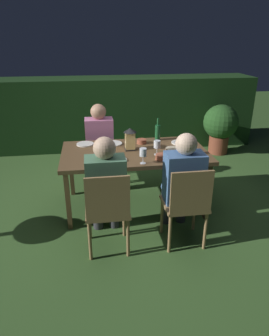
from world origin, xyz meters
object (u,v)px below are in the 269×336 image
object	(u,v)px
wine_glass_c	(143,153)
plate_d	(113,144)
chair_side_left_a	(108,209)
person_in_green	(106,185)
lantern_centerpiece	(130,138)
person_in_pink	(100,142)
dining_table	(134,155)
plate_a	(117,160)
chair_side_left_b	(187,203)
plate_c	(85,144)
potted_plant_by_hedge	(220,125)
bowl_salad	(162,157)
bowl_olives	(172,150)
wine_glass_b	(157,145)
person_in_blue	(182,180)
wine_glass_a	(188,145)
bowl_bread	(142,141)
plate_b	(180,143)
green_bottle_on_table	(158,132)
chair_side_right_a	(100,148)

from	to	relation	value
wine_glass_c	plate_d	size ratio (longest dim) A/B	0.70
chair_side_left_a	person_in_green	xyz separation A→B (m)	(0.00, 0.20, 0.15)
lantern_centerpiece	plate_d	world-z (taller)	lantern_centerpiece
person_in_pink	plate_d	distance (m)	0.42
dining_table	plate_a	size ratio (longest dim) A/B	7.74
person_in_green	chair_side_left_b	xyz separation A→B (m)	(0.77, -0.20, -0.15)
plate_c	chair_side_left_a	bearing A→B (deg)	-80.83
potted_plant_by_hedge	bowl_salad	bearing A→B (deg)	-127.61
bowl_olives	wine_glass_b	bearing A→B (deg)	-163.31
person_in_blue	plate_a	xyz separation A→B (m)	(-0.62, 0.41, 0.10)
wine_glass_b	plate_c	world-z (taller)	wine_glass_b
plate_d	bowl_olives	size ratio (longest dim) A/B	1.50
wine_glass_a	wine_glass_c	xyz separation A→B (m)	(-0.55, -0.18, 0.00)
potted_plant_by_hedge	bowl_olives	bearing A→B (deg)	-127.37
dining_table	bowl_olives	xyz separation A→B (m)	(0.43, -0.10, 0.08)
person_in_blue	wine_glass_a	distance (m)	0.55
person_in_blue	bowl_bread	xyz separation A→B (m)	(-0.25, 0.94, 0.12)
person_in_blue	person_in_pink	size ratio (longest dim) A/B	1.00
plate_a	plate_b	size ratio (longest dim) A/B	1.01
green_bottle_on_table	bowl_bread	distance (m)	0.26
plate_a	person_in_green	bearing A→B (deg)	-109.90
person_in_blue	plate_d	size ratio (longest dim) A/B	4.78
person_in_green	bowl_olives	xyz separation A→B (m)	(0.82, 0.58, 0.12)
person_in_green	wine_glass_b	world-z (taller)	person_in_green
person_in_green	plate_b	size ratio (longest dim) A/B	5.28
person_in_green	plate_c	distance (m)	1.02
person_in_pink	wine_glass_c	distance (m)	1.17
person_in_green	person_in_blue	bearing A→B (deg)	0.00
chair_side_left_a	bowl_olives	size ratio (longest dim) A/B	5.44
dining_table	potted_plant_by_hedge	distance (m)	2.47
plate_c	potted_plant_by_hedge	bearing A→B (deg)	29.88
person_in_blue	plate_a	bearing A→B (deg)	146.81
bowl_salad	wine_glass_b	bearing A→B (deg)	99.62
person_in_blue	plate_d	bearing A→B (deg)	122.70
person_in_blue	bowl_bread	distance (m)	0.98
green_bottle_on_table	potted_plant_by_hedge	world-z (taller)	green_bottle_on_table
person_in_blue	wine_glass_b	distance (m)	0.58
chair_side_left_a	bowl_salad	xyz separation A→B (m)	(0.64, 0.56, 0.27)
lantern_centerpiece	chair_side_right_a	bearing A→B (deg)	112.55
green_bottle_on_table	bowl_olives	distance (m)	0.48
chair_side_right_a	plate_a	size ratio (longest dim) A/B	3.94
bowl_salad	potted_plant_by_hedge	size ratio (longest dim) A/B	0.16
plate_c	potted_plant_by_hedge	distance (m)	2.75
wine_glass_b	bowl_olives	distance (m)	0.23
lantern_centerpiece	dining_table	bearing A→B (deg)	-50.90
chair_side_left_a	bowl_bread	xyz separation A→B (m)	(0.51, 1.14, 0.27)
plate_a	bowl_olives	xyz separation A→B (m)	(0.67, 0.17, 0.02)
green_bottle_on_table	bowl_bread	xyz separation A→B (m)	(-0.23, -0.11, -0.08)
dining_table	plate_c	bearing A→B (deg)	150.91
chair_side_left_a	wine_glass_c	distance (m)	0.73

